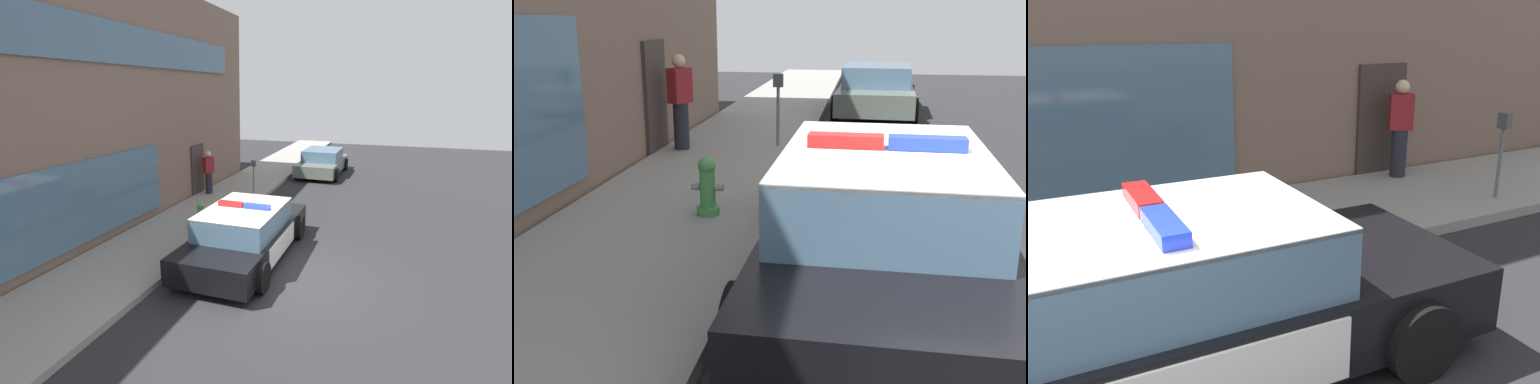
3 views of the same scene
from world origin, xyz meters
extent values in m
plane|color=#262628|center=(0.00, 0.00, 0.00)|extent=(48.00, 48.00, 0.00)
cube|color=gray|center=(0.00, 3.90, 0.07)|extent=(48.00, 2.64, 0.15)
cube|color=#382D28|center=(5.85, 5.24, 1.05)|extent=(1.00, 0.08, 2.10)
cube|color=slate|center=(-1.32, 5.24, 5.43)|extent=(20.06, 0.08, 1.10)
cube|color=black|center=(0.93, 1.30, 0.50)|extent=(5.05, 2.00, 0.60)
cube|color=silver|center=(2.53, 1.28, 0.67)|extent=(1.74, 1.91, 0.05)
cube|color=silver|center=(-0.83, 1.33, 0.67)|extent=(1.43, 1.91, 0.05)
cube|color=silver|center=(0.84, 2.28, 0.50)|extent=(2.11, 0.06, 0.51)
cube|color=silver|center=(0.81, 0.33, 0.50)|extent=(2.11, 0.06, 0.51)
cube|color=yellow|center=(0.84, 2.29, 0.50)|extent=(0.22, 0.02, 0.26)
cube|color=slate|center=(0.73, 1.30, 1.07)|extent=(2.64, 1.77, 0.60)
cube|color=silver|center=(0.73, 1.30, 1.36)|extent=(2.64, 1.77, 0.04)
cube|color=red|center=(0.73, 1.65, 1.44)|extent=(0.21, 0.66, 0.11)
cube|color=blue|center=(0.72, 0.96, 1.44)|extent=(0.21, 0.66, 0.11)
cylinder|color=black|center=(2.60, 2.24, 0.34)|extent=(0.68, 0.23, 0.68)
cylinder|color=black|center=(2.57, 0.31, 0.34)|extent=(0.68, 0.23, 0.68)
cylinder|color=black|center=(-0.71, 2.29, 0.34)|extent=(0.68, 0.23, 0.68)
cylinder|color=black|center=(-0.74, 0.36, 0.34)|extent=(0.68, 0.23, 0.68)
cylinder|color=#4C994C|center=(2.31, 3.34, 0.20)|extent=(0.28, 0.28, 0.10)
cylinder|color=#4C994C|center=(2.31, 3.34, 0.47)|extent=(0.19, 0.19, 0.45)
sphere|color=#4C994C|center=(2.31, 3.34, 0.77)|extent=(0.22, 0.22, 0.22)
cylinder|color=gray|center=(2.31, 3.34, 0.84)|extent=(0.06, 0.06, 0.05)
cylinder|color=gray|center=(2.31, 3.20, 0.50)|extent=(0.09, 0.10, 0.09)
cylinder|color=gray|center=(2.31, 3.49, 0.50)|extent=(0.09, 0.10, 0.09)
cylinder|color=gray|center=(2.46, 3.34, 0.46)|extent=(0.10, 0.12, 0.12)
cube|color=#596056|center=(11.80, 1.23, 0.48)|extent=(4.54, 2.04, 0.56)
cube|color=slate|center=(11.80, 1.23, 1.01)|extent=(2.39, 1.78, 0.56)
cylinder|color=black|center=(13.31, 2.12, 0.32)|extent=(0.65, 0.22, 0.64)
cylinder|color=black|center=(13.25, 0.23, 0.32)|extent=(0.65, 0.22, 0.64)
cylinder|color=black|center=(10.35, 2.22, 0.32)|extent=(0.65, 0.22, 0.64)
cylinder|color=black|center=(10.29, 0.33, 0.32)|extent=(0.65, 0.22, 0.64)
cylinder|color=#23232D|center=(5.95, 4.81, 0.57)|extent=(0.28, 0.28, 0.85)
cube|color=maroon|center=(5.95, 4.81, 1.31)|extent=(0.48, 0.42, 0.62)
sphere|color=beige|center=(5.95, 4.81, 1.74)|extent=(0.24, 0.24, 0.24)
cylinder|color=slate|center=(6.54, 3.10, 0.70)|extent=(0.06, 0.06, 1.10)
cube|color=#474C51|center=(6.54, 3.10, 1.37)|extent=(0.12, 0.18, 0.24)
camera|label=1|loc=(-7.99, -2.02, 4.22)|focal=27.59mm
camera|label=2|loc=(-4.40, 1.49, 2.46)|focal=41.65mm
camera|label=3|loc=(-0.14, -2.52, 2.79)|focal=37.68mm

